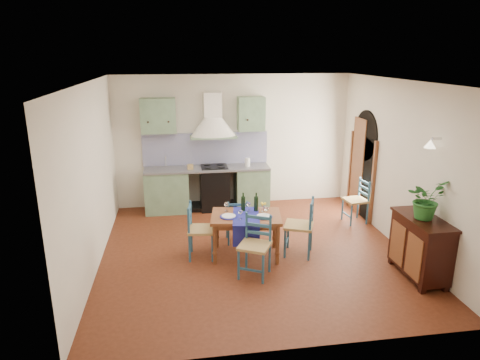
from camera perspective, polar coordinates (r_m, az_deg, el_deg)
name	(u,v)px	position (r m, az deg, el deg)	size (l,w,h in m)	color
floor	(254,251)	(7.31, 1.84, -9.50)	(5.00, 5.00, 0.00)	#411B0E
back_wall	(213,160)	(9.04, -3.65, 2.70)	(5.00, 0.96, 2.80)	beige
right_wall	(392,165)	(7.91, 19.64, 1.89)	(0.26, 5.00, 2.80)	beige
left_wall	(92,178)	(6.82, -19.16, 0.24)	(0.04, 5.00, 2.80)	beige
ceiling	(255,81)	(6.58, 2.07, 13.02)	(5.00, 5.00, 0.01)	silver
dining_table	(246,220)	(6.92, 0.85, -5.34)	(1.21, 0.94, 1.02)	brown
chair_near	(255,245)	(6.40, 2.04, -8.71)	(0.58, 0.58, 0.93)	navy
chair_far	(237,220)	(7.49, -0.43, -5.36)	(0.38, 0.38, 0.80)	navy
chair_left	(199,230)	(6.97, -5.44, -6.66)	(0.48, 0.48, 0.91)	navy
chair_right	(301,226)	(7.08, 8.13, -6.11)	(0.59, 0.59, 0.97)	navy
chair_spare	(357,200)	(8.66, 15.32, -2.65)	(0.45, 0.45, 0.86)	navy
sideboard	(420,245)	(6.86, 22.89, -8.01)	(0.50, 1.05, 0.94)	black
potted_plant	(426,199)	(6.61, 23.55, -2.34)	(0.52, 0.45, 0.58)	#226024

